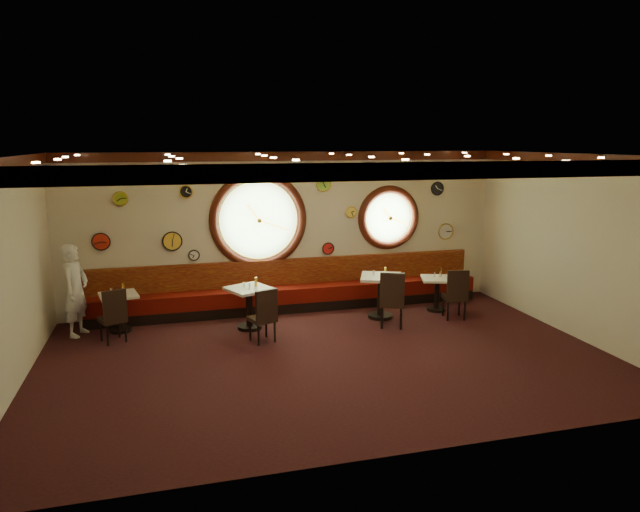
{
  "coord_description": "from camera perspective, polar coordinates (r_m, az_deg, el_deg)",
  "views": [
    {
      "loc": [
        -2.37,
        -8.31,
        3.41
      ],
      "look_at": [
        0.09,
        0.8,
        1.5
      ],
      "focal_mm": 32.0,
      "sensor_mm": 36.0,
      "label": 1
    }
  ],
  "objects": [
    {
      "name": "wall_clock_8",
      "position": [
        12.88,
        12.45,
        2.41
      ],
      "size": [
        0.34,
        0.03,
        0.34
      ],
      "primitive_type": "cylinder",
      "rotation": [
        1.57,
        0.0,
        0.0
      ],
      "color": "silver",
      "rests_on": "wall_back"
    },
    {
      "name": "wall_clock_9",
      "position": [
        11.96,
        3.13,
        4.41
      ],
      "size": [
        0.22,
        0.03,
        0.22
      ],
      "primitive_type": "cylinder",
      "rotation": [
        1.57,
        0.0,
        0.0
      ],
      "color": "#FDDC54",
      "rests_on": "wall_back"
    },
    {
      "name": "condiment_a_salt",
      "position": [
        10.96,
        -20.15,
        -3.28
      ],
      "size": [
        0.04,
        0.04,
        0.11
      ],
      "primitive_type": "cylinder",
      "color": "silver",
      "rests_on": "table_a"
    },
    {
      "name": "wall_left",
      "position": [
        8.77,
        -28.81,
        -1.91
      ],
      "size": [
        0.02,
        6.0,
        3.2
      ],
      "primitive_type": "cube",
      "color": "beige",
      "rests_on": "floor"
    },
    {
      "name": "table_b",
      "position": [
        10.57,
        -7.1,
        -4.67
      ],
      "size": [
        0.94,
        0.94,
        0.78
      ],
      "color": "black",
      "rests_on": "floor"
    },
    {
      "name": "wall_clock_2",
      "position": [
        11.73,
        0.36,
        7.23
      ],
      "size": [
        0.3,
        0.03,
        0.3
      ],
      "primitive_type": "cylinder",
      "rotation": [
        1.57,
        0.0,
        0.0
      ],
      "color": "#89C13C",
      "rests_on": "wall_back"
    },
    {
      "name": "porthole_right_ring",
      "position": [
        12.26,
        6.92,
        3.81
      ],
      "size": [
        1.09,
        0.03,
        1.09
      ],
      "primitive_type": "torus",
      "rotation": [
        1.57,
        0.0,
        0.0
      ],
      "color": "gold",
      "rests_on": "wall_back"
    },
    {
      "name": "wall_back",
      "position": [
        11.7,
        -3.25,
        2.52
      ],
      "size": [
        9.0,
        0.02,
        3.2
      ],
      "primitive_type": "cube",
      "color": "beige",
      "rests_on": "floor"
    },
    {
      "name": "condiment_b_bottle",
      "position": [
        10.55,
        -6.43,
        -2.58
      ],
      "size": [
        0.05,
        0.05,
        0.17
      ],
      "primitive_type": "cylinder",
      "color": "gold",
      "rests_on": "table_b"
    },
    {
      "name": "molding_right",
      "position": [
        10.76,
        24.55,
        8.82
      ],
      "size": [
        0.1,
        6.0,
        0.18
      ],
      "primitive_type": "cube",
      "color": "#3B130A",
      "rests_on": "wall_back"
    },
    {
      "name": "wall_clock_6",
      "position": [
        11.35,
        -19.33,
        5.44
      ],
      "size": [
        0.26,
        0.03,
        0.26
      ],
      "primitive_type": "cylinder",
      "rotation": [
        1.57,
        0.0,
        0.0
      ],
      "color": "#94AB22",
      "rests_on": "wall_back"
    },
    {
      "name": "molding_back",
      "position": [
        11.51,
        -3.28,
        9.92
      ],
      "size": [
        9.0,
        0.1,
        0.18
      ],
      "primitive_type": "cube",
      "color": "#3B130A",
      "rests_on": "wall_back"
    },
    {
      "name": "chair_c",
      "position": [
        10.59,
        7.22,
        -3.98
      ],
      "size": [
        0.59,
        0.59,
        0.66
      ],
      "rotation": [
        0.0,
        0.0,
        -0.4
      ],
      "color": "black",
      "rests_on": "floor"
    },
    {
      "name": "banquette_seat",
      "position": [
        11.69,
        -2.9,
        -3.75
      ],
      "size": [
        8.0,
        0.55,
        0.3
      ],
      "primitive_type": "cube",
      "color": "#570B07",
      "rests_on": "banquette_base"
    },
    {
      "name": "condiment_a_bottle",
      "position": [
        10.94,
        -19.05,
        -3.04
      ],
      "size": [
        0.06,
        0.06,
        0.18
      ],
      "primitive_type": "cylinder",
      "color": "gold",
      "rests_on": "table_a"
    },
    {
      "name": "ceiling",
      "position": [
        8.65,
        0.8,
        10.05
      ],
      "size": [
        9.0,
        6.0,
        0.02
      ],
      "primitive_type": "cube",
      "color": "#B49332",
      "rests_on": "wall_back"
    },
    {
      "name": "wall_clock_3",
      "position": [
        11.32,
        -13.27,
        6.27
      ],
      "size": [
        0.24,
        0.03,
        0.24
      ],
      "primitive_type": "cylinder",
      "rotation": [
        1.57,
        0.0,
        0.0
      ],
      "color": "black",
      "rests_on": "wall_back"
    },
    {
      "name": "porthole_right_frame",
      "position": [
        12.29,
        6.87,
        3.82
      ],
      "size": [
        1.38,
        0.18,
        1.38
      ],
      "primitive_type": "torus",
      "rotation": [
        1.57,
        0.0,
        0.0
      ],
      "color": "#3B130A",
      "rests_on": "wall_back"
    },
    {
      "name": "wall_clock_5",
      "position": [
        11.44,
        -14.55,
        1.45
      ],
      "size": [
        0.36,
        0.03,
        0.36
      ],
      "primitive_type": "cylinder",
      "rotation": [
        1.57,
        0.0,
        0.0
      ],
      "color": "yellow",
      "rests_on": "wall_back"
    },
    {
      "name": "condiment_b_salt",
      "position": [
        10.55,
        -7.61,
        -2.85
      ],
      "size": [
        0.03,
        0.03,
        0.09
      ],
      "primitive_type": "cylinder",
      "color": "silver",
      "rests_on": "table_b"
    },
    {
      "name": "porthole_left_ring",
      "position": [
        11.51,
        -6.14,
        3.58
      ],
      "size": [
        1.61,
        0.03,
        1.61
      ],
      "primitive_type": "torus",
      "rotation": [
        1.57,
        0.0,
        0.0
      ],
      "color": "gold",
      "rests_on": "wall_back"
    },
    {
      "name": "wall_front",
      "position": [
        6.09,
        8.54,
        -5.97
      ],
      "size": [
        9.0,
        0.02,
        3.2
      ],
      "primitive_type": "cube",
      "color": "beige",
      "rests_on": "floor"
    },
    {
      "name": "floor",
      "position": [
        9.29,
        0.74,
        -10.09
      ],
      "size": [
        9.0,
        6.0,
        0.0
      ],
      "primitive_type": "cube",
      "color": "black",
      "rests_on": "ground"
    },
    {
      "name": "condiment_c_salt",
      "position": [
        11.12,
        5.37,
        -1.68
      ],
      "size": [
        0.04,
        0.04,
        0.11
      ],
      "primitive_type": "cylinder",
      "color": "silver",
      "rests_on": "table_c"
    },
    {
      "name": "condiment_d_bottle",
      "position": [
        11.88,
        11.96,
        -1.6
      ],
      "size": [
        0.06,
        0.06,
        0.18
      ],
      "primitive_type": "cylinder",
      "color": "#C67E2E",
      "rests_on": "table_d"
    },
    {
      "name": "banquette_back",
      "position": [
        11.8,
        -3.14,
        -1.61
      ],
      "size": [
        8.0,
        0.1,
        0.55
      ],
      "primitive_type": "cube",
      "color": "#5B070A",
      "rests_on": "wall_back"
    },
    {
      "name": "wall_clock_7",
      "position": [
        11.49,
        -21.05,
        1.35
      ],
      "size": [
        0.32,
        0.03,
        0.32
      ],
      "primitive_type": "cylinder",
      "rotation": [
        1.57,
        0.0,
        0.0
      ],
      "color": "red",
      "rests_on": "wall_back"
    },
    {
      "name": "table_c",
      "position": [
        11.19,
        6.1,
        -3.53
      ],
      "size": [
        1.0,
        1.0,
        0.84
      ],
      "color": "black",
      "rests_on": "floor"
    },
    {
      "name": "chair_b",
      "position": [
        9.8,
        -5.59,
        -5.61
      ],
      "size": [
        0.51,
        0.51,
        0.59
      ],
      "rotation": [
        0.0,
        0.0,
        0.32
      ],
      "color": "black",
      "rests_on": "floor"
    },
    {
      "name": "porthole_left_glass",
      "position": [
        11.55,
        -6.18,
        3.61
      ],
      "size": [
        1.66,
        0.02,
        1.66
      ],
      "primitive_type": "cylinder",
      "rotation": [
        1.57,
        0.0,
        0.0
      ],
      "color": "#91BE72",
      "rests_on": "wall_back"
    },
    {
      "name": "banquette_base",
      "position": [
        11.76,
        -2.88,
        -4.93
      ],
      "size": [
        8.0,
        0.55,
        0.2
      ],
      "primitive_type": "cube",
      "color": "black",
      "rests_on": "floor"
    },
    {
      "name": "chair_a",
      "position": [
        10.36,
        -19.94,
        -5.33
      ],
      "size": [
        0.53,
        0.53,
        0.59
      ],
      "rotation": [
        0.0,
        0.0,
        0.42
      ],
      "color": "black",
      "rests_on": "floor"
    },
    {
      "name": "condiment_c_pepper",
      "position": [
        11.06,
        6.39,
        -1.78
      ],
      "size": [
        0.04,
        0.04,
        0.1
      ],
      "primitive_type": "cylinder",
      "color": "silver",
      "rests_on": "table_c"
    },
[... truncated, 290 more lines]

